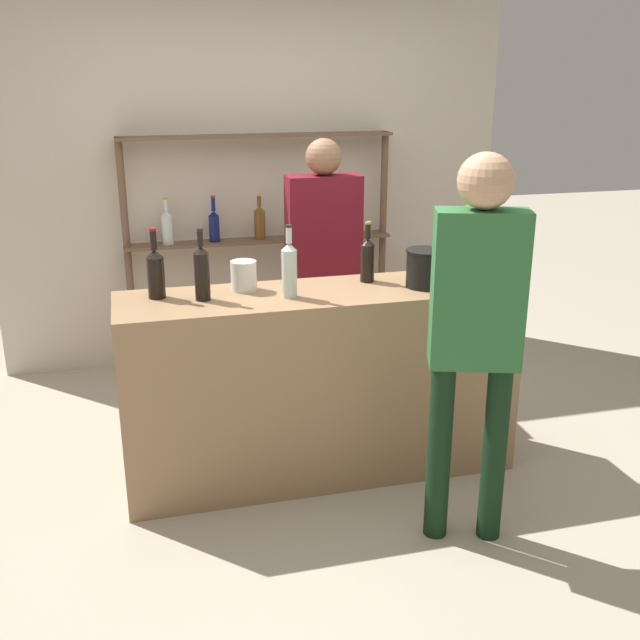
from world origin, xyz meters
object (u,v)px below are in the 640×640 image
Objects in this scene: counter_bottle_0 at (289,269)px; ice_bucket at (425,268)px; counter_bottle_1 at (202,272)px; cork_jar at (244,276)px; counter_bottle_2 at (156,272)px; counter_bottle_4 at (466,248)px; counter_bottle_3 at (367,259)px; customer_right at (476,318)px; server_behind_counter at (323,252)px.

counter_bottle_0 is 1.75× the size of ice_bucket.
counter_bottle_1 reaches higher than cork_jar.
ice_bucket is 0.91m from cork_jar.
ice_bucket is (1.33, -0.15, -0.03)m from counter_bottle_2.
counter_bottle_4 is 2.46× the size of cork_jar.
ice_bucket reaches higher than cork_jar.
counter_bottle_3 is 0.88m from customer_right.
cork_jar is (-1.21, -0.02, -0.07)m from counter_bottle_4.
ice_bucket is (0.70, 0.00, -0.05)m from counter_bottle_0.
counter_bottle_0 is at bearing -158.97° from counter_bottle_3.
ice_bucket is (0.25, -0.17, -0.03)m from counter_bottle_3.
counter_bottle_0 is at bearing -21.95° from server_behind_counter.
counter_bottle_1 is at bearing -174.56° from counter_bottle_4.
counter_bottle_3 is 0.30m from ice_bucket.
customer_right is (0.85, -0.86, -0.02)m from cork_jar.
counter_bottle_2 is 0.21× the size of server_behind_counter.
server_behind_counter is at bearing 105.45° from ice_bucket.
counter_bottle_3 is at bearing 7.48° from counter_bottle_1.
cork_jar is 0.09× the size of server_behind_counter.
counter_bottle_2 is 1.07m from counter_bottle_3.
counter_bottle_1 is at bearing -151.90° from cork_jar.
counter_bottle_0 is 1.09m from server_behind_counter.
customer_right reaches higher than counter_bottle_1.
server_behind_counter reaches higher than cork_jar.
cork_jar is at bearing 3.18° from counter_bottle_2.
counter_bottle_0 reaches higher than cork_jar.
server_behind_counter reaches higher than counter_bottle_2.
counter_bottle_2 is 1.68× the size of ice_bucket.
counter_bottle_2 reaches higher than cork_jar.
counter_bottle_0 reaches higher than counter_bottle_2.
cork_jar is at bearing 62.50° from customer_right.
customer_right reaches higher than counter_bottle_2.
server_behind_counter is at bearing 91.37° from counter_bottle_3.
counter_bottle_4 is 0.37m from ice_bucket.
counter_bottle_2 is 1.33m from ice_bucket.
server_behind_counter is (0.43, 0.99, -0.17)m from counter_bottle_0.
counter_bottle_0 is 1.02× the size of counter_bottle_1.
counter_bottle_3 is (1.07, 0.02, -0.01)m from counter_bottle_2.
counter_bottle_0 is at bearing -179.65° from ice_bucket.
counter_bottle_1 is at bearing -40.64° from server_behind_counter.
counter_bottle_1 is 1.43m from counter_bottle_4.
counter_bottle_0 is 0.42m from counter_bottle_1.
counter_bottle_0 is at bearing -42.13° from cork_jar.
counter_bottle_2 is at bearing 166.27° from counter_bottle_0.
customer_right is at bearing -76.79° from counter_bottle_3.
counter_bottle_1 is at bearing 171.69° from counter_bottle_0.
counter_bottle_1 reaches higher than counter_bottle_2.
ice_bucket is (-0.31, -0.19, -0.04)m from counter_bottle_4.
counter_bottle_3 reaches higher than cork_jar.
server_behind_counter is at bearing 66.35° from counter_bottle_0.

